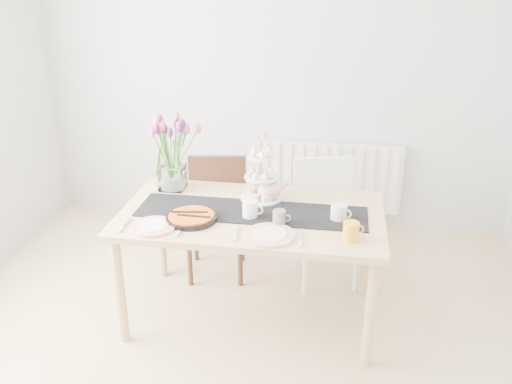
# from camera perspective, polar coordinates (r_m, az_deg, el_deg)

# --- Properties ---
(room_shell) EXTENTS (4.50, 4.50, 4.50)m
(room_shell) POSITION_cam_1_polar(r_m,az_deg,el_deg) (2.43, -4.73, 2.34)
(room_shell) COLOR tan
(room_shell) RESTS_ON ground
(radiator) EXTENTS (1.20, 0.08, 0.60)m
(radiator) POSITION_cam_1_polar(r_m,az_deg,el_deg) (4.71, 7.84, 1.59)
(radiator) COLOR white
(radiator) RESTS_ON room_shell
(dining_table) EXTENTS (1.60, 0.90, 0.75)m
(dining_table) POSITION_cam_1_polar(r_m,az_deg,el_deg) (3.34, -0.48, -3.33)
(dining_table) COLOR tan
(dining_table) RESTS_ON ground
(chair_brown) EXTENTS (0.48, 0.48, 0.86)m
(chair_brown) POSITION_cam_1_polar(r_m,az_deg,el_deg) (3.98, -4.14, -1.62)
(chair_brown) COLOR #392214
(chair_brown) RESTS_ON ground
(chair_white) EXTENTS (0.53, 0.53, 0.88)m
(chair_white) POSITION_cam_1_polar(r_m,az_deg,el_deg) (3.92, 7.30, -2.01)
(chair_white) COLOR white
(chair_white) RESTS_ON ground
(table_runner) EXTENTS (1.40, 0.35, 0.01)m
(table_runner) POSITION_cam_1_polar(r_m,az_deg,el_deg) (3.30, -0.48, -2.08)
(table_runner) COLOR black
(table_runner) RESTS_ON dining_table
(tulip_vase) EXTENTS (0.60, 0.60, 0.51)m
(tulip_vase) POSITION_cam_1_polar(r_m,az_deg,el_deg) (3.58, -9.03, 5.18)
(tulip_vase) COLOR silver
(tulip_vase) RESTS_ON dining_table
(cake_stand) EXTENTS (0.27, 0.27, 0.40)m
(cake_stand) POSITION_cam_1_polar(r_m,az_deg,el_deg) (3.44, 0.57, 0.96)
(cake_stand) COLOR gold
(cake_stand) RESTS_ON dining_table
(teapot) EXTENTS (0.30, 0.27, 0.16)m
(teapot) POSITION_cam_1_polar(r_m,az_deg,el_deg) (3.44, 1.40, 0.31)
(teapot) COLOR white
(teapot) RESTS_ON dining_table
(cream_jug) EXTENTS (0.12, 0.12, 0.10)m
(cream_jug) POSITION_cam_1_polar(r_m,az_deg,el_deg) (3.22, 8.70, -2.14)
(cream_jug) COLOR silver
(cream_jug) RESTS_ON dining_table
(tart_tin) EXTENTS (0.30, 0.30, 0.04)m
(tart_tin) POSITION_cam_1_polar(r_m,az_deg,el_deg) (3.22, -6.80, -2.69)
(tart_tin) COLOR black
(tart_tin) RESTS_ON dining_table
(mug_grey) EXTENTS (0.08, 0.08, 0.09)m
(mug_grey) POSITION_cam_1_polar(r_m,az_deg,el_deg) (3.13, 2.45, -2.71)
(mug_grey) COLOR slate
(mug_grey) RESTS_ON dining_table
(mug_white) EXTENTS (0.09, 0.09, 0.11)m
(mug_white) POSITION_cam_1_polar(r_m,az_deg,el_deg) (3.21, -0.64, -1.84)
(mug_white) COLOR white
(mug_white) RESTS_ON dining_table
(mug_orange) EXTENTS (0.12, 0.12, 0.11)m
(mug_orange) POSITION_cam_1_polar(r_m,az_deg,el_deg) (3.01, 9.97, -4.08)
(mug_orange) COLOR orange
(mug_orange) RESTS_ON dining_table
(plate_left) EXTENTS (0.27, 0.27, 0.01)m
(plate_left) POSITION_cam_1_polar(r_m,az_deg,el_deg) (3.17, -10.81, -3.59)
(plate_left) COLOR white
(plate_left) RESTS_ON dining_table
(plate_right) EXTENTS (0.30, 0.30, 0.02)m
(plate_right) POSITION_cam_1_polar(r_m,az_deg,el_deg) (3.02, 1.41, -4.56)
(plate_right) COLOR silver
(plate_right) RESTS_ON dining_table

